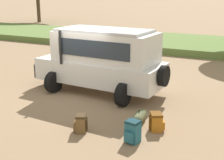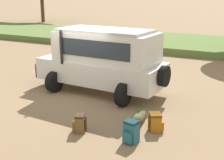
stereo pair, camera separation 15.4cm
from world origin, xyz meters
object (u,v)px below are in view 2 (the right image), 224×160
Objects in this scene: backpack_cluster_center at (80,123)px; backpack_near_rear_wheel at (156,122)px; duffel_bag_low_black_case at (139,117)px; safari_vehicle at (103,59)px; backpack_beside_front_wheel at (131,132)px.

backpack_near_rear_wheel reaches higher than backpack_cluster_center.
safari_vehicle is at bearing 138.40° from duffel_bag_low_black_case.
backpack_near_rear_wheel is (3.02, -2.41, -1.04)m from safari_vehicle.
backpack_beside_front_wheel is 0.68× the size of duffel_bag_low_black_case.
duffel_bag_low_black_case is at bearing 47.28° from backpack_cluster_center.
backpack_near_rear_wheel is at bearing 71.32° from backpack_beside_front_wheel.
backpack_cluster_center is at bearing -150.89° from backpack_near_rear_wheel.
backpack_cluster_center is at bearing -71.30° from safari_vehicle.
backpack_beside_front_wheel is 1.01m from backpack_near_rear_wheel.
duffel_bag_low_black_case is at bearing 104.03° from backpack_beside_front_wheel.
backpack_cluster_center is at bearing -177.17° from backpack_beside_front_wheel.
safari_vehicle is 9.02× the size of backpack_beside_front_wheel.
backpack_cluster_center is 1.80m from duffel_bag_low_black_case.
backpack_cluster_center is (-1.53, -0.08, -0.04)m from backpack_beside_front_wheel.
backpack_beside_front_wheel is (2.70, -3.36, -1.00)m from safari_vehicle.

